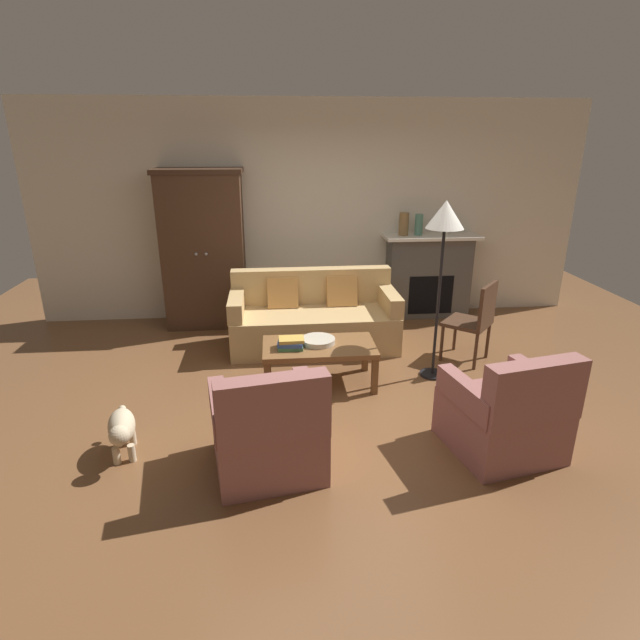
{
  "coord_description": "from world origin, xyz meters",
  "views": [
    {
      "loc": [
        -0.53,
        -4.19,
        2.35
      ],
      "look_at": [
        -0.07,
        0.71,
        0.55
      ],
      "focal_mm": 28.47,
      "sensor_mm": 36.0,
      "label": 1
    }
  ],
  "objects_px": {
    "dog": "(122,428)",
    "couch": "(314,319)",
    "fireplace": "(428,275)",
    "armchair_near_left": "(268,432)",
    "fruit_bowl": "(318,341)",
    "mantel_vase_bronze": "(404,224)",
    "mantel_vase_cream": "(446,226)",
    "mantel_vase_jade": "(419,225)",
    "book_stack": "(291,343)",
    "coffee_table": "(319,350)",
    "side_chair_wooden": "(476,317)",
    "floor_lamp": "(445,226)",
    "armchair_near_right": "(506,416)",
    "armoire": "(204,250)"
  },
  "relations": [
    {
      "from": "coffee_table",
      "to": "side_chair_wooden",
      "type": "height_order",
      "value": "side_chair_wooden"
    },
    {
      "from": "armoire",
      "to": "armchair_near_left",
      "type": "distance_m",
      "value": 3.37
    },
    {
      "from": "fruit_bowl",
      "to": "fireplace",
      "type": "bearing_deg",
      "value": 48.58
    },
    {
      "from": "fireplace",
      "to": "mantel_vase_cream",
      "type": "xyz_separation_m",
      "value": [
        0.18,
        -0.02,
        0.66
      ]
    },
    {
      "from": "couch",
      "to": "coffee_table",
      "type": "height_order",
      "value": "couch"
    },
    {
      "from": "coffee_table",
      "to": "side_chair_wooden",
      "type": "xyz_separation_m",
      "value": [
        1.72,
        0.38,
        0.15
      ]
    },
    {
      "from": "couch",
      "to": "mantel_vase_cream",
      "type": "bearing_deg",
      "value": 26.46
    },
    {
      "from": "side_chair_wooden",
      "to": "floor_lamp",
      "type": "relative_size",
      "value": 0.5
    },
    {
      "from": "side_chair_wooden",
      "to": "dog",
      "type": "xyz_separation_m",
      "value": [
        -3.34,
        -1.46,
        -0.27
      ]
    },
    {
      "from": "armchair_near_left",
      "to": "floor_lamp",
      "type": "xyz_separation_m",
      "value": [
        1.69,
        1.43,
        1.24
      ]
    },
    {
      "from": "coffee_table",
      "to": "fruit_bowl",
      "type": "xyz_separation_m",
      "value": [
        -0.01,
        0.04,
        0.08
      ]
    },
    {
      "from": "mantel_vase_cream",
      "to": "floor_lamp",
      "type": "xyz_separation_m",
      "value": [
        -0.65,
        -1.84,
        0.32
      ]
    },
    {
      "from": "side_chair_wooden",
      "to": "dog",
      "type": "distance_m",
      "value": 3.66
    },
    {
      "from": "dog",
      "to": "coffee_table",
      "type": "bearing_deg",
      "value": 33.87
    },
    {
      "from": "armchair_near_right",
      "to": "side_chair_wooden",
      "type": "xyz_separation_m",
      "value": [
        0.4,
        1.67,
        0.2
      ]
    },
    {
      "from": "mantel_vase_bronze",
      "to": "couch",
      "type": "bearing_deg",
      "value": -144.25
    },
    {
      "from": "armoire",
      "to": "armchair_near_left",
      "type": "height_order",
      "value": "armoire"
    },
    {
      "from": "armoire",
      "to": "floor_lamp",
      "type": "bearing_deg",
      "value": -35.71
    },
    {
      "from": "fireplace",
      "to": "book_stack",
      "type": "bearing_deg",
      "value": -134.16
    },
    {
      "from": "fireplace",
      "to": "armchair_near_left",
      "type": "distance_m",
      "value": 3.94
    },
    {
      "from": "couch",
      "to": "armchair_near_left",
      "type": "height_order",
      "value": "armchair_near_left"
    },
    {
      "from": "mantel_vase_cream",
      "to": "dog",
      "type": "xyz_separation_m",
      "value": [
        -3.46,
        -3.0,
        -0.98
      ]
    },
    {
      "from": "armchair_near_right",
      "to": "couch",
      "type": "bearing_deg",
      "value": 119.46
    },
    {
      "from": "dog",
      "to": "side_chair_wooden",
      "type": "bearing_deg",
      "value": 23.67
    },
    {
      "from": "coffee_table",
      "to": "mantel_vase_cream",
      "type": "height_order",
      "value": "mantel_vase_cream"
    },
    {
      "from": "armoire",
      "to": "mantel_vase_cream",
      "type": "bearing_deg",
      "value": 1.1
    },
    {
      "from": "coffee_table",
      "to": "armchair_near_left",
      "type": "relative_size",
      "value": 1.24
    },
    {
      "from": "mantel_vase_cream",
      "to": "armchair_near_left",
      "type": "relative_size",
      "value": 0.24
    },
    {
      "from": "fireplace",
      "to": "couch",
      "type": "relative_size",
      "value": 0.65
    },
    {
      "from": "coffee_table",
      "to": "armchair_near_right",
      "type": "relative_size",
      "value": 1.21
    },
    {
      "from": "coffee_table",
      "to": "book_stack",
      "type": "distance_m",
      "value": 0.31
    },
    {
      "from": "couch",
      "to": "book_stack",
      "type": "distance_m",
      "value": 1.13
    },
    {
      "from": "fruit_bowl",
      "to": "book_stack",
      "type": "relative_size",
      "value": 1.29
    },
    {
      "from": "dog",
      "to": "couch",
      "type": "bearing_deg",
      "value": 51.93
    },
    {
      "from": "armoire",
      "to": "mantel_vase_jade",
      "type": "relative_size",
      "value": 7.29
    },
    {
      "from": "armchair_near_right",
      "to": "side_chair_wooden",
      "type": "relative_size",
      "value": 1.01
    },
    {
      "from": "couch",
      "to": "mantel_vase_bronze",
      "type": "relative_size",
      "value": 6.55
    },
    {
      "from": "fruit_bowl",
      "to": "mantel_vase_bronze",
      "type": "relative_size",
      "value": 1.14
    },
    {
      "from": "coffee_table",
      "to": "mantel_vase_bronze",
      "type": "distance_m",
      "value": 2.47
    },
    {
      "from": "mantel_vase_jade",
      "to": "book_stack",
      "type": "bearing_deg",
      "value": -131.64
    },
    {
      "from": "coffee_table",
      "to": "armchair_near_left",
      "type": "height_order",
      "value": "armchair_near_left"
    },
    {
      "from": "armoire",
      "to": "book_stack",
      "type": "distance_m",
      "value": 2.23
    },
    {
      "from": "armoire",
      "to": "mantel_vase_cream",
      "type": "distance_m",
      "value": 3.14
    },
    {
      "from": "fireplace",
      "to": "armchair_near_left",
      "type": "bearing_deg",
      "value": -123.29
    },
    {
      "from": "mantel_vase_bronze",
      "to": "floor_lamp",
      "type": "bearing_deg",
      "value": -92.83
    },
    {
      "from": "mantel_vase_bronze",
      "to": "mantel_vase_cream",
      "type": "bearing_deg",
      "value": 0.0
    },
    {
      "from": "couch",
      "to": "fruit_bowl",
      "type": "xyz_separation_m",
      "value": [
        -0.03,
        -0.97,
        0.13
      ]
    },
    {
      "from": "couch",
      "to": "fruit_bowl",
      "type": "bearing_deg",
      "value": -91.94
    },
    {
      "from": "couch",
      "to": "mantel_vase_jade",
      "type": "relative_size",
      "value": 7.09
    },
    {
      "from": "armchair_near_left",
      "to": "mantel_vase_bronze",
      "type": "bearing_deg",
      "value": 61.46
    }
  ]
}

